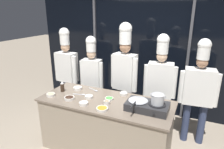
{
  "coord_description": "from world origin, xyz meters",
  "views": [
    {
      "loc": [
        1.25,
        -2.54,
        2.25
      ],
      "look_at": [
        0.0,
        0.25,
        1.25
      ],
      "focal_mm": 32.0,
      "sensor_mm": 36.0,
      "label": 1
    }
  ],
  "objects_px": {
    "squeeze_bottle_soy": "(62,87)",
    "chef_apprentice": "(198,88)",
    "serving_spoon_solid": "(95,90)",
    "prep_bowl_chicken": "(78,88)",
    "stock_pot": "(158,99)",
    "chef_line": "(125,70)",
    "prep_bowl_rice": "(124,94)",
    "prep_bowl_scallions": "(109,99)",
    "prep_bowl_mushrooms": "(107,102)",
    "prep_bowl_garlic": "(89,97)",
    "chef_sous": "(92,73)",
    "frying_pan": "(138,99)",
    "prep_bowl_carrots": "(102,109)",
    "chef_head": "(67,67)",
    "prep_bowl_ginger": "(51,95)",
    "prep_bowl_soy_glaze": "(69,98)",
    "serving_spoon_slotted": "(82,94)",
    "prep_bowl_onion": "(84,103)",
    "portable_stove": "(147,106)",
    "chef_pastry": "(160,80)"
  },
  "relations": [
    {
      "from": "chef_apprentice",
      "to": "chef_sous",
      "type": "bearing_deg",
      "value": -3.45
    },
    {
      "from": "prep_bowl_mushrooms",
      "to": "prep_bowl_scallions",
      "type": "xyz_separation_m",
      "value": [
        -0.02,
        0.14,
        -0.01
      ]
    },
    {
      "from": "serving_spoon_slotted",
      "to": "prep_bowl_carrots",
      "type": "bearing_deg",
      "value": -30.75
    },
    {
      "from": "prep_bowl_rice",
      "to": "portable_stove",
      "type": "bearing_deg",
      "value": -35.42
    },
    {
      "from": "prep_bowl_scallions",
      "to": "chef_line",
      "type": "height_order",
      "value": "chef_line"
    },
    {
      "from": "squeeze_bottle_soy",
      "to": "chef_apprentice",
      "type": "xyz_separation_m",
      "value": [
        2.14,
        0.79,
        0.04
      ]
    },
    {
      "from": "prep_bowl_onion",
      "to": "prep_bowl_chicken",
      "type": "height_order",
      "value": "prep_bowl_chicken"
    },
    {
      "from": "serving_spoon_solid",
      "to": "prep_bowl_chicken",
      "type": "bearing_deg",
      "value": -163.03
    },
    {
      "from": "chef_head",
      "to": "frying_pan",
      "type": "bearing_deg",
      "value": 161.24
    },
    {
      "from": "prep_bowl_rice",
      "to": "prep_bowl_scallions",
      "type": "height_order",
      "value": "prep_bowl_rice"
    },
    {
      "from": "prep_bowl_scallions",
      "to": "chef_head",
      "type": "xyz_separation_m",
      "value": [
        -1.34,
        0.75,
        0.16
      ]
    },
    {
      "from": "stock_pot",
      "to": "prep_bowl_ginger",
      "type": "relative_size",
      "value": 1.46
    },
    {
      "from": "squeeze_bottle_soy",
      "to": "chef_head",
      "type": "distance_m",
      "value": 0.9
    },
    {
      "from": "prep_bowl_soy_glaze",
      "to": "chef_line",
      "type": "bearing_deg",
      "value": 58.36
    },
    {
      "from": "prep_bowl_ginger",
      "to": "chef_pastry",
      "type": "height_order",
      "value": "chef_pastry"
    },
    {
      "from": "serving_spoon_slotted",
      "to": "chef_apprentice",
      "type": "height_order",
      "value": "chef_apprentice"
    },
    {
      "from": "portable_stove",
      "to": "frying_pan",
      "type": "height_order",
      "value": "frying_pan"
    },
    {
      "from": "serving_spoon_solid",
      "to": "chef_line",
      "type": "distance_m",
      "value": 0.66
    },
    {
      "from": "prep_bowl_mushrooms",
      "to": "prep_bowl_garlic",
      "type": "distance_m",
      "value": 0.35
    },
    {
      "from": "stock_pot",
      "to": "chef_apprentice",
      "type": "distance_m",
      "value": 0.98
    },
    {
      "from": "frying_pan",
      "to": "serving_spoon_solid",
      "type": "xyz_separation_m",
      "value": [
        -0.88,
        0.32,
        -0.13
      ]
    },
    {
      "from": "prep_bowl_onion",
      "to": "prep_bowl_chicken",
      "type": "distance_m",
      "value": 0.61
    },
    {
      "from": "prep_bowl_mushrooms",
      "to": "prep_bowl_soy_glaze",
      "type": "height_order",
      "value": "prep_bowl_mushrooms"
    },
    {
      "from": "chef_apprentice",
      "to": "chef_line",
      "type": "bearing_deg",
      "value": -1.94
    },
    {
      "from": "serving_spoon_slotted",
      "to": "serving_spoon_solid",
      "type": "height_order",
      "value": "same"
    },
    {
      "from": "stock_pot",
      "to": "chef_line",
      "type": "xyz_separation_m",
      "value": [
        -0.76,
        0.76,
        0.11
      ]
    },
    {
      "from": "stock_pot",
      "to": "prep_bowl_rice",
      "type": "distance_m",
      "value": 0.73
    },
    {
      "from": "prep_bowl_ginger",
      "to": "serving_spoon_solid",
      "type": "xyz_separation_m",
      "value": [
        0.55,
        0.5,
        -0.02
      ]
    },
    {
      "from": "squeeze_bottle_soy",
      "to": "prep_bowl_mushrooms",
      "type": "distance_m",
      "value": 0.91
    },
    {
      "from": "serving_spoon_solid",
      "to": "chef_sous",
      "type": "relative_size",
      "value": 0.12
    },
    {
      "from": "serving_spoon_solid",
      "to": "portable_stove",
      "type": "bearing_deg",
      "value": -17.24
    },
    {
      "from": "frying_pan",
      "to": "prep_bowl_carrots",
      "type": "xyz_separation_m",
      "value": [
        -0.44,
        -0.26,
        -0.12
      ]
    },
    {
      "from": "portable_stove",
      "to": "serving_spoon_slotted",
      "type": "bearing_deg",
      "value": 176.79
    },
    {
      "from": "prep_bowl_onion",
      "to": "chef_apprentice",
      "type": "xyz_separation_m",
      "value": [
        1.53,
        1.07,
        0.1
      ]
    },
    {
      "from": "prep_bowl_onion",
      "to": "chef_sous",
      "type": "xyz_separation_m",
      "value": [
        -0.42,
        1.0,
        0.13
      ]
    },
    {
      "from": "squeeze_bottle_soy",
      "to": "prep_bowl_onion",
      "type": "bearing_deg",
      "value": -25.5
    },
    {
      "from": "frying_pan",
      "to": "chef_sous",
      "type": "bearing_deg",
      "value": 147.0
    },
    {
      "from": "serving_spoon_solid",
      "to": "chef_line",
      "type": "xyz_separation_m",
      "value": [
        0.38,
        0.45,
        0.3
      ]
    },
    {
      "from": "prep_bowl_garlic",
      "to": "chef_line",
      "type": "distance_m",
      "value": 0.87
    },
    {
      "from": "squeeze_bottle_soy",
      "to": "prep_bowl_rice",
      "type": "distance_m",
      "value": 1.06
    },
    {
      "from": "chef_head",
      "to": "squeeze_bottle_soy",
      "type": "bearing_deg",
      "value": 126.85
    },
    {
      "from": "prep_bowl_mushrooms",
      "to": "portable_stove",
      "type": "bearing_deg",
      "value": 5.88
    },
    {
      "from": "prep_bowl_garlic",
      "to": "prep_bowl_chicken",
      "type": "distance_m",
      "value": 0.42
    },
    {
      "from": "prep_bowl_onion",
      "to": "serving_spoon_solid",
      "type": "bearing_deg",
      "value": 101.4
    },
    {
      "from": "prep_bowl_garlic",
      "to": "chef_sous",
      "type": "height_order",
      "value": "chef_sous"
    },
    {
      "from": "chef_head",
      "to": "prep_bowl_mushrooms",
      "type": "bearing_deg",
      "value": 152.63
    },
    {
      "from": "chef_line",
      "to": "stock_pot",
      "type": "bearing_deg",
      "value": 146.08
    },
    {
      "from": "frying_pan",
      "to": "prep_bowl_chicken",
      "type": "distance_m",
      "value": 1.2
    },
    {
      "from": "chef_head",
      "to": "prep_bowl_garlic",
      "type": "bearing_deg",
      "value": 146.75
    },
    {
      "from": "prep_bowl_garlic",
      "to": "chef_sous",
      "type": "bearing_deg",
      "value": 116.02
    }
  ]
}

